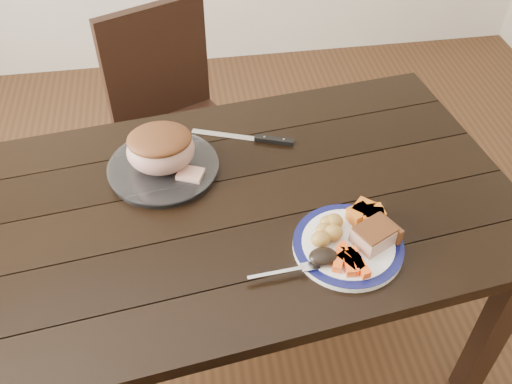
{
  "coord_description": "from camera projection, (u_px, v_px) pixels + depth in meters",
  "views": [
    {
      "loc": [
        -0.09,
        -1.09,
        1.86
      ],
      "look_at": [
        0.08,
        -0.02,
        0.8
      ],
      "focal_mm": 40.0,
      "sensor_mm": 36.0,
      "label": 1
    }
  ],
  "objects": [
    {
      "name": "chair_far",
      "position": [
        174.0,
        116.0,
        2.22
      ],
      "size": [
        0.56,
        0.56,
        0.93
      ],
      "rotation": [
        0.0,
        0.0,
        3.56
      ],
      "color": "black",
      "rests_on": "ground"
    },
    {
      "name": "pumpkin_wedges",
      "position": [
        367.0,
        214.0,
        1.47
      ],
      "size": [
        0.1,
        0.09,
        0.04
      ],
      "color": "orange",
      "rests_on": "dinner_plate"
    },
    {
      "name": "fork",
      "position": [
        289.0,
        271.0,
        1.37
      ],
      "size": [
        0.18,
        0.03,
        0.0
      ],
      "rotation": [
        0.0,
        0.0,
        0.08
      ],
      "color": "silver",
      "rests_on": "dinner_plate"
    },
    {
      "name": "dinner_plate",
      "position": [
        348.0,
        246.0,
        1.44
      ],
      "size": [
        0.28,
        0.28,
        0.02
      ],
      "primitive_type": "cylinder",
      "color": "white",
      "rests_on": "dining_table"
    },
    {
      "name": "carrot_batons",
      "position": [
        350.0,
        261.0,
        1.37
      ],
      "size": [
        0.09,
        0.11,
        0.02
      ],
      "color": "#F55714",
      "rests_on": "dinner_plate"
    },
    {
      "name": "cut_slice",
      "position": [
        191.0,
        174.0,
        1.6
      ],
      "size": [
        0.09,
        0.08,
        0.02
      ],
      "primitive_type": "cube",
      "rotation": [
        0.0,
        0.0,
        -0.4
      ],
      "color": "tan",
      "rests_on": "serving_platter"
    },
    {
      "name": "roasted_potatoes",
      "position": [
        328.0,
        229.0,
        1.43
      ],
      "size": [
        0.1,
        0.1,
        0.04
      ],
      "color": "gold",
      "rests_on": "dinner_plate"
    },
    {
      "name": "pork_slice",
      "position": [
        374.0,
        236.0,
        1.42
      ],
      "size": [
        0.12,
        0.11,
        0.04
      ],
      "primitive_type": "cube",
      "rotation": [
        0.0,
        0.0,
        0.47
      ],
      "color": "tan",
      "rests_on": "dinner_plate"
    },
    {
      "name": "ground",
      "position": [
        234.0,
        347.0,
        2.08
      ],
      "size": [
        4.0,
        4.0,
        0.0
      ],
      "primitive_type": "plane",
      "color": "#472B16",
      "rests_on": "ground"
    },
    {
      "name": "serving_platter",
      "position": [
        164.0,
        169.0,
        1.64
      ],
      "size": [
        0.31,
        0.31,
        0.02
      ],
      "primitive_type": "cylinder",
      "color": "white",
      "rests_on": "dining_table"
    },
    {
      "name": "dining_table",
      "position": [
        227.0,
        226.0,
        1.62
      ],
      "size": [
        1.7,
        1.1,
        0.75
      ],
      "rotation": [
        0.0,
        0.0,
        0.13
      ],
      "color": "black",
      "rests_on": "ground"
    },
    {
      "name": "carving_knife",
      "position": [
        261.0,
        139.0,
        1.75
      ],
      "size": [
        0.31,
        0.13,
        0.01
      ],
      "rotation": [
        0.0,
        0.0,
        -0.36
      ],
      "color": "silver",
      "rests_on": "dining_table"
    },
    {
      "name": "roast_joint",
      "position": [
        161.0,
        150.0,
        1.6
      ],
      "size": [
        0.19,
        0.17,
        0.13
      ],
      "primitive_type": "ellipsoid",
      "color": "tan",
      "rests_on": "serving_platter"
    },
    {
      "name": "dark_mushroom",
      "position": [
        323.0,
        256.0,
        1.38
      ],
      "size": [
        0.07,
        0.05,
        0.03
      ],
      "primitive_type": "ellipsoid",
      "color": "black",
      "rests_on": "dinner_plate"
    },
    {
      "name": "plate_rim",
      "position": [
        348.0,
        244.0,
        1.43
      ],
      "size": [
        0.28,
        0.28,
        0.02
      ],
      "primitive_type": "torus",
      "color": "#0D1044",
      "rests_on": "dinner_plate"
    }
  ]
}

